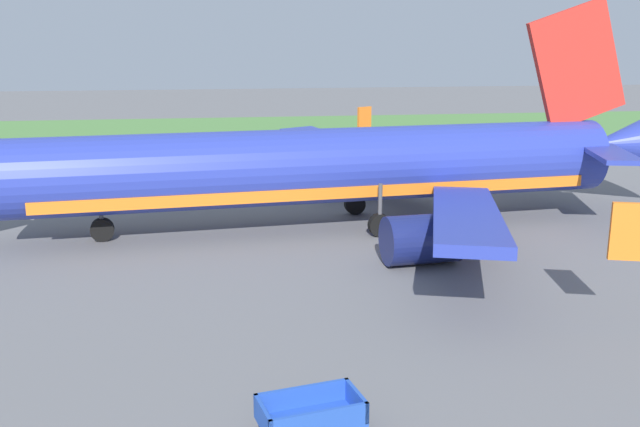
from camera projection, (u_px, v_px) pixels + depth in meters
The scene contains 3 objects.
grass_strip at pixel (235, 136), 67.72m from camera, with size 220.00×28.00×0.06m, color #518442.
airplane at pixel (339, 167), 36.23m from camera, with size 37.67×30.29×11.34m.
baggage_cart_third_in_row at pixel (310, 416), 17.76m from camera, with size 3.63×1.90×1.07m.
Camera 1 is at (-1.02, -11.67, 9.80)m, focal length 40.88 mm.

